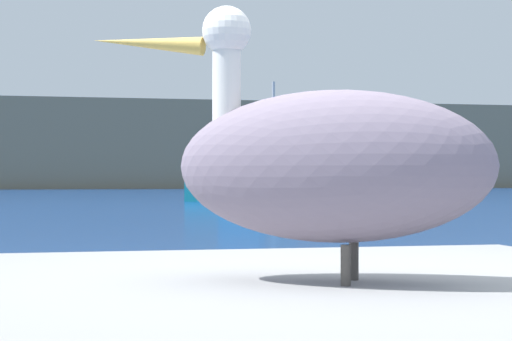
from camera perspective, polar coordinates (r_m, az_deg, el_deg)
hillside_backdrop at (r=82.03m, az=-11.97°, el=1.58°), size 140.00×10.22×7.71m
pelican at (r=2.77m, az=4.64°, el=0.53°), size 1.26×0.85×0.86m
fishing_boat_teal at (r=37.88m, az=-0.90°, el=-0.74°), size 4.71×3.29×5.00m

